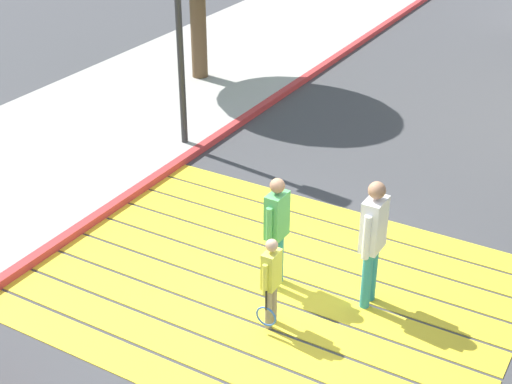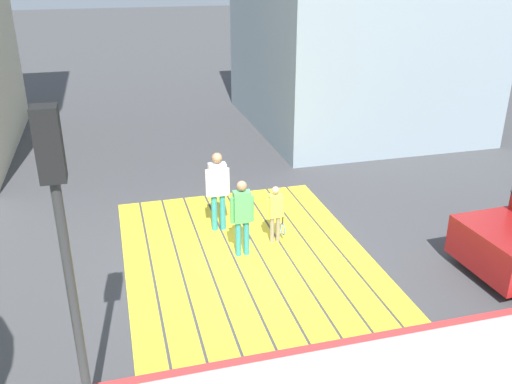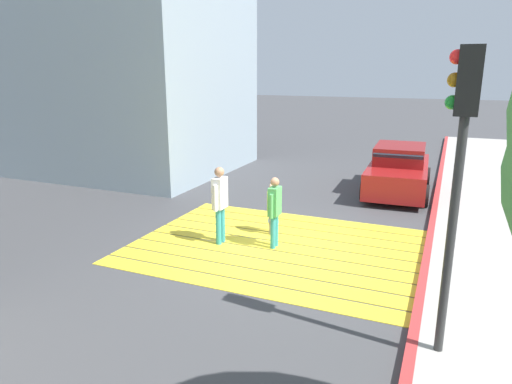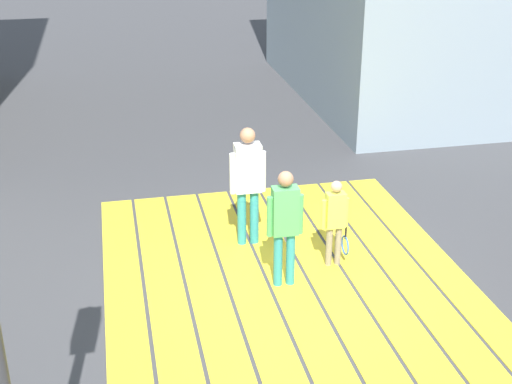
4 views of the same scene
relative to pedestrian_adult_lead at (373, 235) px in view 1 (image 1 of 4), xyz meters
name	(u,v)px [view 1 (image 1 of 4)]	position (x,y,z in m)	size (l,w,h in m)	color
ground_plane	(272,286)	(-1.27, -0.31, -1.06)	(120.00, 120.00, 0.00)	#424244
crosswalk_stripes	(272,286)	(-1.27, -0.31, -1.06)	(6.40, 4.90, 0.01)	yellow
curb_painted	(91,221)	(-4.52, -0.31, -1.00)	(0.16, 40.00, 0.13)	#BC3333
pedestrian_adult_lead	(373,235)	(0.00, 0.00, 0.00)	(0.24, 0.53, 1.83)	teal
pedestrian_adult_trailing	(277,225)	(-1.26, -0.24, -0.10)	(0.22, 0.48, 1.65)	teal
pedestrian_child_with_racket	(271,279)	(-0.89, -1.05, -0.34)	(0.28, 0.39, 1.29)	gray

